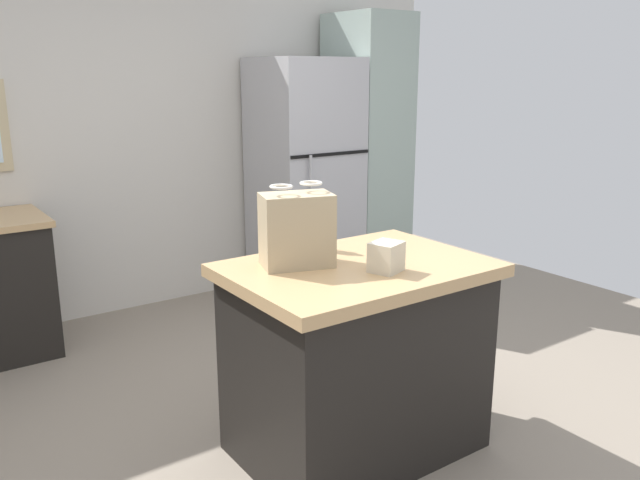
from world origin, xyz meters
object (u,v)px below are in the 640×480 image
at_px(kitchen_island, 356,358).
at_px(bottle, 323,231).
at_px(tall_cabinet, 367,150).
at_px(small_box, 386,257).
at_px(refrigerator, 305,178).
at_px(shopping_bag, 297,230).

relative_size(kitchen_island, bottle, 5.45).
xyz_separation_m(tall_cabinet, small_box, (-1.78, -2.32, -0.13)).
height_order(tall_cabinet, small_box, tall_cabinet).
xyz_separation_m(refrigerator, tall_cabinet, (0.65, 0.00, 0.18)).
bearing_deg(small_box, kitchen_island, 100.88).
height_order(small_box, bottle, bottle).
height_order(refrigerator, bottle, refrigerator).
bearing_deg(small_box, bottle, 92.65).
xyz_separation_m(kitchen_island, bottle, (0.01, 0.29, 0.56)).
distance_m(kitchen_island, tall_cabinet, 2.89).
height_order(shopping_bag, bottle, shopping_bag).
bearing_deg(tall_cabinet, kitchen_island, -129.93).
height_order(tall_cabinet, shopping_bag, tall_cabinet).
xyz_separation_m(shopping_bag, small_box, (0.27, -0.30, -0.10)).
relative_size(shopping_bag, bottle, 1.75).
bearing_deg(kitchen_island, shopping_bag, 149.38).
bearing_deg(small_box, tall_cabinet, 52.53).
xyz_separation_m(small_box, bottle, (-0.02, 0.45, 0.03)).
bearing_deg(refrigerator, small_box, -115.95).
xyz_separation_m(shopping_bag, bottle, (0.25, 0.15, -0.07)).
bearing_deg(bottle, shopping_bag, -149.72).
height_order(tall_cabinet, bottle, tall_cabinet).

